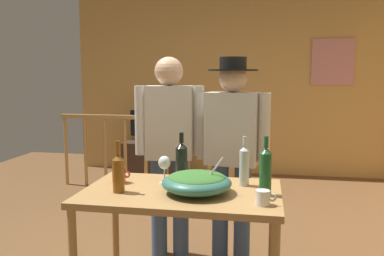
{
  "coord_description": "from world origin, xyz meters",
  "views": [
    {
      "loc": [
        0.46,
        -3.09,
        1.5
      ],
      "look_at": [
        -0.04,
        -0.32,
        1.13
      ],
      "focal_mm": 37.86,
      "sensor_mm": 36.0,
      "label": 1
    }
  ],
  "objects_px": {
    "wine_bottle_dark": "(181,161)",
    "person_standing_left": "(169,141)",
    "wine_bottle_clear": "(244,165)",
    "mug_red": "(119,175)",
    "tv_console": "(154,158)",
    "wine_glass": "(164,164)",
    "wine_bottle_green": "(265,171)",
    "salad_bowl": "(197,182)",
    "wine_bottle_amber": "(118,172)",
    "flat_screen_tv": "(153,124)",
    "person_standing_right": "(232,142)",
    "framed_picture": "(333,62)",
    "mug_white": "(263,198)",
    "stair_railing": "(170,145)",
    "serving_table": "(182,203)"
  },
  "relations": [
    {
      "from": "stair_railing",
      "to": "serving_table",
      "type": "bearing_deg",
      "value": -75.21
    },
    {
      "from": "person_standing_right",
      "to": "mug_white",
      "type": "bearing_deg",
      "value": 113.38
    },
    {
      "from": "salad_bowl",
      "to": "wine_bottle_amber",
      "type": "relative_size",
      "value": 1.34
    },
    {
      "from": "tv_console",
      "to": "mug_white",
      "type": "relative_size",
      "value": 7.73
    },
    {
      "from": "tv_console",
      "to": "wine_bottle_amber",
      "type": "bearing_deg",
      "value": -77.6
    },
    {
      "from": "wine_bottle_amber",
      "to": "mug_white",
      "type": "distance_m",
      "value": 0.88
    },
    {
      "from": "wine_bottle_amber",
      "to": "person_standing_left",
      "type": "xyz_separation_m",
      "value": [
        0.12,
        0.85,
        0.06
      ]
    },
    {
      "from": "tv_console",
      "to": "wine_bottle_green",
      "type": "xyz_separation_m",
      "value": [
        1.66,
        -3.44,
        0.69
      ]
    },
    {
      "from": "wine_glass",
      "to": "wine_bottle_green",
      "type": "xyz_separation_m",
      "value": [
        0.66,
        -0.15,
        0.02
      ]
    },
    {
      "from": "wine_bottle_dark",
      "to": "person_standing_left",
      "type": "distance_m",
      "value": 0.56
    },
    {
      "from": "tv_console",
      "to": "mug_red",
      "type": "distance_m",
      "value": 3.45
    },
    {
      "from": "wine_bottle_clear",
      "to": "person_standing_right",
      "type": "relative_size",
      "value": 0.2
    },
    {
      "from": "framed_picture",
      "to": "wine_bottle_clear",
      "type": "xyz_separation_m",
      "value": [
        -1.06,
        -3.54,
        -0.76
      ]
    },
    {
      "from": "flat_screen_tv",
      "to": "tv_console",
      "type": "bearing_deg",
      "value": 90.0
    },
    {
      "from": "person_standing_left",
      "to": "person_standing_right",
      "type": "relative_size",
      "value": 1.0
    },
    {
      "from": "mug_red",
      "to": "tv_console",
      "type": "bearing_deg",
      "value": 101.91
    },
    {
      "from": "tv_console",
      "to": "wine_bottle_dark",
      "type": "xyz_separation_m",
      "value": [
        1.1,
        -3.2,
        0.68
      ]
    },
    {
      "from": "tv_console",
      "to": "mug_red",
      "type": "xyz_separation_m",
      "value": [
        0.7,
        -3.32,
        0.59
      ]
    },
    {
      "from": "wine_glass",
      "to": "wine_bottle_clear",
      "type": "distance_m",
      "value": 0.53
    },
    {
      "from": "salad_bowl",
      "to": "mug_white",
      "type": "height_order",
      "value": "salad_bowl"
    },
    {
      "from": "wine_bottle_clear",
      "to": "wine_glass",
      "type": "bearing_deg",
      "value": -175.75
    },
    {
      "from": "flat_screen_tv",
      "to": "mug_white",
      "type": "bearing_deg",
      "value": -65.33
    },
    {
      "from": "flat_screen_tv",
      "to": "salad_bowl",
      "type": "xyz_separation_m",
      "value": [
        1.25,
        -3.44,
        0.08
      ]
    },
    {
      "from": "salad_bowl",
      "to": "mug_red",
      "type": "xyz_separation_m",
      "value": [
        -0.55,
        0.14,
        -0.02
      ]
    },
    {
      "from": "wine_glass",
      "to": "wine_bottle_dark",
      "type": "height_order",
      "value": "wine_bottle_dark"
    },
    {
      "from": "person_standing_left",
      "to": "mug_white",
      "type": "bearing_deg",
      "value": 120.23
    },
    {
      "from": "flat_screen_tv",
      "to": "person_standing_right",
      "type": "distance_m",
      "value": 3.01
    },
    {
      "from": "wine_bottle_dark",
      "to": "stair_railing",
      "type": "bearing_deg",
      "value": 105.08
    },
    {
      "from": "salad_bowl",
      "to": "framed_picture",
      "type": "bearing_deg",
      "value": 70.39
    },
    {
      "from": "wine_bottle_clear",
      "to": "mug_red",
      "type": "relative_size",
      "value": 2.61
    },
    {
      "from": "wine_bottle_dark",
      "to": "mug_white",
      "type": "bearing_deg",
      "value": -38.1
    },
    {
      "from": "stair_railing",
      "to": "mug_red",
      "type": "bearing_deg",
      "value": -84.36
    },
    {
      "from": "serving_table",
      "to": "wine_bottle_amber",
      "type": "xyz_separation_m",
      "value": [
        -0.37,
        -0.11,
        0.21
      ]
    },
    {
      "from": "serving_table",
      "to": "person_standing_left",
      "type": "distance_m",
      "value": 0.83
    },
    {
      "from": "wine_bottle_dark",
      "to": "wine_bottle_green",
      "type": "bearing_deg",
      "value": -23.02
    },
    {
      "from": "stair_railing",
      "to": "tv_console",
      "type": "relative_size",
      "value": 2.62
    },
    {
      "from": "wine_bottle_dark",
      "to": "person_standing_left",
      "type": "xyz_separation_m",
      "value": [
        -0.21,
        0.51,
        0.05
      ]
    },
    {
      "from": "framed_picture",
      "to": "person_standing_right",
      "type": "height_order",
      "value": "framed_picture"
    },
    {
      "from": "stair_railing",
      "to": "wine_bottle_dark",
      "type": "height_order",
      "value": "wine_bottle_dark"
    },
    {
      "from": "flat_screen_tv",
      "to": "mug_red",
      "type": "distance_m",
      "value": 3.37
    },
    {
      "from": "framed_picture",
      "to": "wine_bottle_amber",
      "type": "bearing_deg",
      "value": -115.36
    },
    {
      "from": "stair_railing",
      "to": "wine_bottle_clear",
      "type": "xyz_separation_m",
      "value": [
        1.08,
        -2.47,
        0.33
      ]
    },
    {
      "from": "salad_bowl",
      "to": "person_standing_left",
      "type": "xyz_separation_m",
      "value": [
        -0.36,
        0.78,
        0.11
      ]
    },
    {
      "from": "tv_console",
      "to": "wine_bottle_dark",
      "type": "relative_size",
      "value": 2.71
    },
    {
      "from": "stair_railing",
      "to": "wine_bottle_green",
      "type": "bearing_deg",
      "value": -65.47
    },
    {
      "from": "wine_bottle_amber",
      "to": "wine_bottle_green",
      "type": "bearing_deg",
      "value": 6.37
    },
    {
      "from": "wine_glass",
      "to": "person_standing_right",
      "type": "distance_m",
      "value": 0.72
    },
    {
      "from": "serving_table",
      "to": "mug_white",
      "type": "distance_m",
      "value": 0.56
    },
    {
      "from": "mug_red",
      "to": "mug_white",
      "type": "relative_size",
      "value": 1.06
    },
    {
      "from": "serving_table",
      "to": "mug_red",
      "type": "height_order",
      "value": "mug_red"
    }
  ]
}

